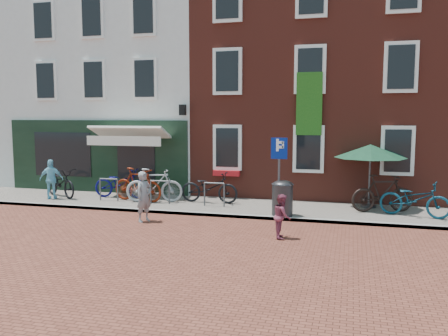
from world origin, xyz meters
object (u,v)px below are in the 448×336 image
(boy, at_px, (282,216))
(bicycle_3, at_px, (154,185))
(bicycle_0, at_px, (61,183))
(litter_bin, at_px, (282,196))
(bicycle_1, at_px, (138,185))
(bicycle_4, at_px, (209,187))
(cafe_person, at_px, (51,179))
(bicycle_6, at_px, (414,199))
(parking_sign, at_px, (279,163))
(bicycle_2, at_px, (121,183))
(bicycle_5, at_px, (383,193))
(woman, at_px, (144,197))
(parasol, at_px, (370,149))

(boy, distance_m, bicycle_3, 6.08)
(bicycle_0, height_order, bicycle_3, bicycle_3)
(bicycle_0, bearing_deg, litter_bin, -68.06)
(bicycle_1, xyz_separation_m, bicycle_4, (2.57, 0.42, -0.06))
(cafe_person, height_order, bicycle_6, cafe_person)
(parking_sign, height_order, bicycle_2, parking_sign)
(bicycle_5, xyz_separation_m, bicycle_6, (0.91, -0.47, -0.06))
(bicycle_2, xyz_separation_m, bicycle_6, (10.27, -0.64, 0.00))
(bicycle_2, height_order, bicycle_6, same)
(cafe_person, relative_size, bicycle_2, 0.70)
(bicycle_3, bearing_deg, woman, -177.55)
(bicycle_0, bearing_deg, bicycle_6, -61.43)
(parking_sign, xyz_separation_m, bicycle_6, (4.04, 0.99, -1.11))
(parasol, distance_m, woman, 7.63)
(parasol, height_order, bicycle_5, parasol)
(parking_sign, relative_size, woman, 1.59)
(bicycle_0, bearing_deg, parasol, -55.64)
(cafe_person, height_order, bicycle_0, cafe_person)
(parasol, distance_m, bicycle_3, 7.58)
(parking_sign, relative_size, bicycle_6, 1.16)
(boy, relative_size, cafe_person, 0.79)
(bicycle_3, bearing_deg, parking_sign, -118.20)
(bicycle_3, bearing_deg, boy, -137.91)
(woman, bearing_deg, bicycle_5, -43.91)
(woman, distance_m, bicycle_2, 3.84)
(parking_sign, xyz_separation_m, bicycle_0, (-8.54, 1.24, -1.11))
(parasol, distance_m, bicycle_0, 11.41)
(bicycle_6, bearing_deg, bicycle_3, 105.45)
(parking_sign, height_order, parasol, parking_sign)
(parking_sign, distance_m, boy, 2.55)
(bicycle_4, bearing_deg, bicycle_5, -90.23)
(bicycle_4, height_order, bicycle_5, bicycle_5)
(woman, height_order, cafe_person, cafe_person)
(parasol, bearing_deg, bicycle_2, -176.63)
(cafe_person, height_order, bicycle_1, cafe_person)
(bicycle_0, height_order, bicycle_4, same)
(boy, bearing_deg, bicycle_4, 29.64)
(bicycle_1, relative_size, bicycle_2, 0.97)
(litter_bin, height_order, boy, litter_bin)
(litter_bin, xyz_separation_m, bicycle_0, (-8.65, 1.17, -0.06))
(bicycle_1, distance_m, bicycle_4, 2.61)
(bicycle_5, bearing_deg, litter_bin, 96.67)
(bicycle_3, bearing_deg, cafe_person, 80.90)
(boy, bearing_deg, bicycle_2, 49.74)
(cafe_person, relative_size, bicycle_6, 0.70)
(woman, xyz_separation_m, bicycle_5, (7.01, 2.87, -0.06))
(boy, relative_size, bicycle_6, 0.56)
(bicycle_4, distance_m, bicycle_5, 5.85)
(woman, height_order, bicycle_5, woman)
(bicycle_6, bearing_deg, woman, 123.23)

